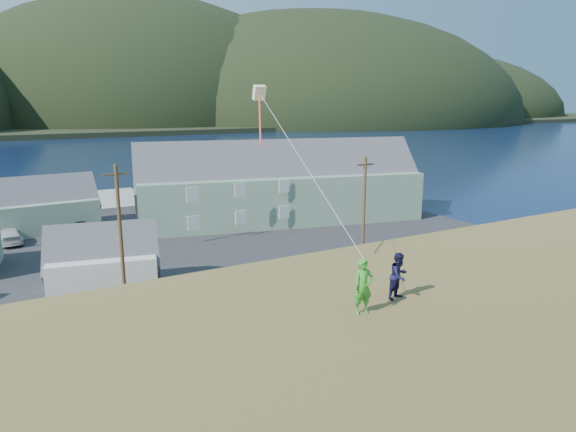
{
  "coord_description": "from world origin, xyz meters",
  "views": [
    {
      "loc": [
        -9.56,
        -30.7,
        13.7
      ],
      "look_at": [
        1.03,
        -11.84,
        8.8
      ],
      "focal_mm": 32.0,
      "sensor_mm": 36.0,
      "label": 1
    }
  ],
  "objects_px": {
    "wharf": "(39,207)",
    "shed_palegreen_far": "(44,206)",
    "kite_flyer_green": "(363,286)",
    "lodge": "(280,184)",
    "kite_flyer_navy": "(399,276)",
    "shed_white": "(103,262)"
  },
  "relations": [
    {
      "from": "lodge",
      "to": "shed_white",
      "type": "relative_size",
      "value": 3.86
    },
    {
      "from": "wharf",
      "to": "kite_flyer_green",
      "type": "height_order",
      "value": "kite_flyer_green"
    },
    {
      "from": "wharf",
      "to": "shed_white",
      "type": "distance_m",
      "value": 33.63
    },
    {
      "from": "shed_palegreen_far",
      "to": "lodge",
      "type": "bearing_deg",
      "value": -22.06
    },
    {
      "from": "shed_white",
      "to": "shed_palegreen_far",
      "type": "distance_m",
      "value": 22.04
    },
    {
      "from": "shed_palegreen_far",
      "to": "kite_flyer_green",
      "type": "bearing_deg",
      "value": -86.27
    },
    {
      "from": "wharf",
      "to": "shed_palegreen_far",
      "type": "bearing_deg",
      "value": -90.47
    },
    {
      "from": "shed_white",
      "to": "kite_flyer_green",
      "type": "bearing_deg",
      "value": -69.73
    },
    {
      "from": "shed_palegreen_far",
      "to": "kite_flyer_navy",
      "type": "bearing_deg",
      "value": -84.05
    },
    {
      "from": "kite_flyer_navy",
      "to": "wharf",
      "type": "bearing_deg",
      "value": 82.45
    },
    {
      "from": "shed_white",
      "to": "shed_palegreen_far",
      "type": "xyz_separation_m",
      "value": [
        -2.18,
        21.93,
        0.37
      ]
    },
    {
      "from": "shed_white",
      "to": "lodge",
      "type": "bearing_deg",
      "value": 44.09
    },
    {
      "from": "kite_flyer_navy",
      "to": "lodge",
      "type": "bearing_deg",
      "value": 52.03
    },
    {
      "from": "wharf",
      "to": "shed_palegreen_far",
      "type": "distance_m",
      "value": 11.8
    },
    {
      "from": "lodge",
      "to": "shed_white",
      "type": "distance_m",
      "value": 25.97
    },
    {
      "from": "shed_palegreen_far",
      "to": "kite_flyer_navy",
      "type": "xyz_separation_m",
      "value": [
        7.68,
        -46.82,
        5.25
      ]
    },
    {
      "from": "lodge",
      "to": "wharf",
      "type": "bearing_deg",
      "value": 153.52
    },
    {
      "from": "wharf",
      "to": "kite_flyer_green",
      "type": "xyz_separation_m",
      "value": [
        5.79,
        -58.79,
        7.63
      ]
    },
    {
      "from": "wharf",
      "to": "shed_palegreen_far",
      "type": "relative_size",
      "value": 2.36
    },
    {
      "from": "wharf",
      "to": "shed_palegreen_far",
      "type": "height_order",
      "value": "shed_palegreen_far"
    },
    {
      "from": "wharf",
      "to": "lodge",
      "type": "distance_m",
      "value": 31.32
    },
    {
      "from": "wharf",
      "to": "kite_flyer_navy",
      "type": "bearing_deg",
      "value": -82.6
    }
  ]
}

